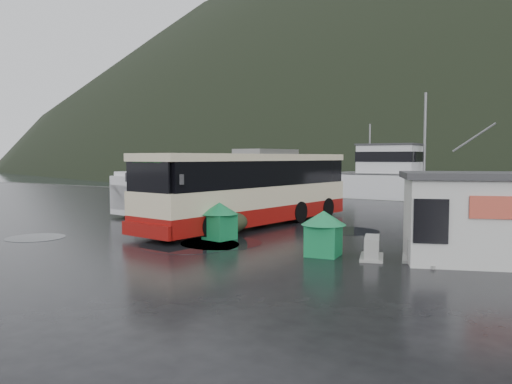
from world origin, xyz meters
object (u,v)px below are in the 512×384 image
Objects in this scene: waste_bin_left at (220,240)px; dome_tent at (223,235)px; coach_bus at (253,225)px; waste_bin_right at (323,256)px; fishing_trawler at (459,197)px; white_van at (164,214)px; jersey_barrier_c at (438,264)px; jersey_barrier_b at (372,259)px; ticket_kiosk at (461,262)px; jersey_barrier_a at (414,259)px.

dome_tent is at bearing 119.78° from waste_bin_left.
coach_bus is at bearing 101.17° from dome_tent.
fishing_trawler reaches higher than waste_bin_right.
jersey_barrier_c is (16.92, -5.52, 0.00)m from white_van.
ticket_kiosk is at bearing 21.66° from jersey_barrier_b.
coach_bus reaches higher than jersey_barrier_a.
waste_bin_right is 1.62m from jersey_barrier_b.
ticket_kiosk is 2.51× the size of jersey_barrier_b.
dome_tent is at bearing -73.26° from coach_bus.
jersey_barrier_c is (8.60, 0.04, 0.00)m from waste_bin_left.
ticket_kiosk is 1.41m from jersey_barrier_a.
jersey_barrier_c is 29.36m from fishing_trawler.
waste_bin_left is at bearing 171.54° from waste_bin_right.
waste_bin_right is at bearing -8.46° from waste_bin_left.
dome_tent is at bearing 174.94° from jersey_barrier_a.
jersey_barrier_c is at bearing -18.23° from coach_bus.
jersey_barrier_b is at bearing -152.52° from jersey_barrier_a.
jersey_barrier_b is (7.83, -4.72, 0.00)m from coach_bus.
fishing_trawler reaches higher than white_van.
waste_bin_right is 1.02× the size of jersey_barrier_a.
waste_bin_right is 1.05× the size of jersey_barrier_b.
waste_bin_right is 0.57× the size of dome_tent.
waste_bin_left is at bearing 162.74° from ticket_kiosk.
dome_tent is at bearing 162.21° from waste_bin_right.
waste_bin_left is 8.60m from jersey_barrier_c.
ticket_kiosk is at bearing 19.14° from waste_bin_right.
waste_bin_left is 1.21m from dome_tent.
jersey_barrier_a is at bearing -12.67° from white_van.
dome_tent is (7.72, -4.50, 0.00)m from white_van.
ticket_kiosk reaches higher than white_van.
white_van is 16.01m from jersey_barrier_b.
coach_bus is at bearing 138.88° from ticket_kiosk.
waste_bin_right is (5.00, -0.74, 0.00)m from waste_bin_left.
jersey_barrier_a is 28.97m from fishing_trawler.
waste_bin_right is 3.68m from jersey_barrier_c.
white_van is at bearing 158.42° from jersey_barrier_b.
coach_bus is at bearing 156.21° from jersey_barrier_c.
white_van is 4.05× the size of waste_bin_left.
jersey_barrier_a reaches higher than jersey_barrier_b.
waste_bin_right is at bearing -17.79° from dome_tent.
coach_bus is 8.09m from waste_bin_right.
jersey_barrier_a is 1.39m from jersey_barrier_b.
waste_bin_right is at bearing -165.19° from jersey_barrier_b.
ticket_kiosk is (17.48, -4.86, 0.00)m from white_van.
coach_bus reaches higher than ticket_kiosk.
fishing_trawler reaches higher than waste_bin_left.
white_van is at bearing 176.14° from coach_bus.
dome_tent is 9.26m from jersey_barrier_c.
jersey_barrier_b is (-2.59, -1.03, 0.00)m from ticket_kiosk.
coach_bus is 3.63× the size of ticket_kiosk.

